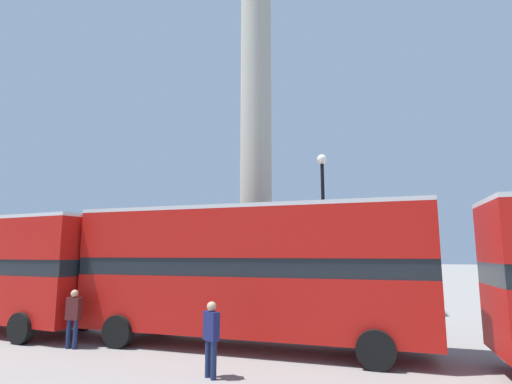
# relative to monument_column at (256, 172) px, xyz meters

# --- Properties ---
(ground_plane) EXTENTS (200.00, 200.00, 0.00)m
(ground_plane) POSITION_rel_monument_column_xyz_m (0.00, 0.00, -6.91)
(ground_plane) COLOR gray
(monument_column) EXTENTS (5.17, 5.17, 21.74)m
(monument_column) POSITION_rel_monument_column_xyz_m (0.00, 0.00, 0.00)
(monument_column) COLOR #A39E8E
(monument_column) RESTS_ON ground_plane
(bus_b) EXTENTS (11.08, 2.86, 4.39)m
(bus_b) POSITION_rel_monument_column_xyz_m (1.85, -6.30, -4.48)
(bus_b) COLOR #B7140F
(bus_b) RESTS_ON ground_plane
(equestrian_statue) EXTENTS (3.18, 2.28, 5.42)m
(equestrian_statue) POSITION_rel_monument_column_xyz_m (-9.71, 5.78, -5.42)
(equestrian_statue) COLOR #A39E8E
(equestrian_statue) RESTS_ON ground_plane
(street_lamp) EXTENTS (0.39, 0.39, 6.85)m
(street_lamp) POSITION_rel_monument_column_xyz_m (3.75, -2.83, -3.27)
(street_lamp) COLOR black
(street_lamp) RESTS_ON ground_plane
(pedestrian_near_lamp) EXTENTS (0.47, 0.23, 1.78)m
(pedestrian_near_lamp) POSITION_rel_monument_column_xyz_m (-3.30, -8.11, -5.90)
(pedestrian_near_lamp) COLOR #192347
(pedestrian_near_lamp) RESTS_ON ground_plane
(pedestrian_by_plinth) EXTENTS (0.49, 0.40, 1.76)m
(pedestrian_by_plinth) POSITION_rel_monument_column_xyz_m (2.03, -9.42, -5.91)
(pedestrian_by_plinth) COLOR #192347
(pedestrian_by_plinth) RESTS_ON ground_plane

